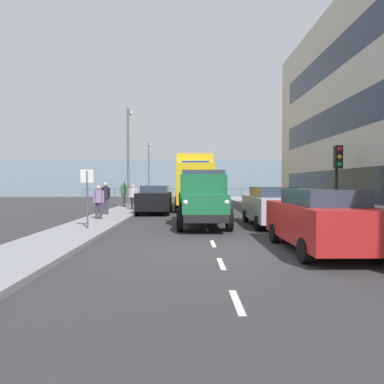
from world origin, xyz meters
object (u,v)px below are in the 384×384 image
Objects in this scene: lorry_cargo_yellow at (195,180)px; car_red_kerbside_near at (319,219)px; pedestrian_in_dark_coat at (132,193)px; street_sign at (87,188)px; traffic_light_near at (338,168)px; car_silver_kerbside_1 at (270,206)px; pedestrian_couple_b at (99,199)px; lamp_post_promenade at (129,149)px; lamp_post_far at (149,165)px; car_black_oppositeside_0 at (155,199)px; pedestrian_near_railing at (124,192)px; pedestrian_with_bag at (133,195)px; pedestrian_by_lamp at (105,195)px; truck_vintage_green at (203,199)px.

car_red_kerbside_near is at bearing 101.92° from lorry_cargo_yellow.
pedestrian_in_dark_coat is 13.73m from street_sign.
car_silver_kerbside_1 is at bearing -32.63° from traffic_light_near.
pedestrian_couple_b is 1.03× the size of pedestrian_in_dark_coat.
lamp_post_promenade is at bearing -48.09° from car_silver_kerbside_1.
pedestrian_in_dark_coat is 9.19m from lamp_post_far.
lorry_cargo_yellow reaches higher than car_black_oppositeside_0.
pedestrian_near_railing is at bearing -62.25° from lamp_post_promenade.
traffic_light_near is (-2.27, 1.46, 1.58)m from car_silver_kerbside_1.
car_black_oppositeside_0 is 0.65× the size of lamp_post_far.
car_black_oppositeside_0 is at bearing 98.11° from lamp_post_far.
pedestrian_couple_b reaches higher than car_red_kerbside_near.
car_black_oppositeside_0 is at bearing 140.22° from pedestrian_with_bag.
lorry_cargo_yellow is 4.68m from car_black_oppositeside_0.
car_red_kerbside_near is 27.33m from lamp_post_far.
pedestrian_with_bag is 0.73× the size of street_sign.
car_silver_kerbside_1 is 2.49× the size of pedestrian_by_lamp.
car_black_oppositeside_0 is 3.17m from pedestrian_by_lamp.
street_sign is at bearing 69.00° from lorry_cargo_yellow.
pedestrian_couple_b is (7.91, -1.52, 0.20)m from car_silver_kerbside_1.
pedestrian_in_dark_coat reaches higher than car_black_oppositeside_0.
traffic_light_near reaches higher than car_black_oppositeside_0.
truck_vintage_green is 5.53m from traffic_light_near.
truck_vintage_green is 0.82× the size of lamp_post_promenade.
truck_vintage_green is at bearing 160.63° from pedestrian_couple_b.
lorry_cargo_yellow is 4.85m from pedestrian_with_bag.
car_red_kerbside_near is 12.42m from car_black_oppositeside_0.
lamp_post_promenade reaches higher than street_sign.
lamp_post_promenade reaches higher than car_red_kerbside_near.
lamp_post_far reaches higher than pedestrian_near_railing.
traffic_light_near is at bearing 116.19° from lorry_cargo_yellow.
lamp_post_far is (10.06, -22.20, 1.30)m from traffic_light_near.
traffic_light_near is (-2.27, -3.84, 1.58)m from car_red_kerbside_near.
pedestrian_by_lamp is (8.18, -3.89, 0.30)m from car_silver_kerbside_1.
lamp_post_far is (-0.39, -16.86, 2.58)m from pedestrian_by_lamp.
pedestrian_by_lamp is at bearing 48.18° from lorry_cargo_yellow.
truck_vintage_green is 0.94× the size of lamp_post_far.
pedestrian_couple_b is 0.51× the size of traffic_light_near.
pedestrian_by_lamp reaches higher than car_red_kerbside_near.
car_red_kerbside_near is at bearing 90.00° from car_silver_kerbside_1.
lorry_cargo_yellow is 5.23m from pedestrian_near_railing.
car_silver_kerbside_1 is 7.69m from street_sign.
car_red_kerbside_near is 0.63× the size of lamp_post_promenade.
traffic_light_near reaches higher than street_sign.
lorry_cargo_yellow reaches higher than pedestrian_with_bag.
car_silver_kerbside_1 is at bearing 108.18° from lorry_cargo_yellow.
traffic_light_near is 0.53× the size of lamp_post_far.
lorry_cargo_yellow reaches higher than car_red_kerbside_near.
pedestrian_near_railing reaches higher than car_red_kerbside_near.
pedestrian_couple_b is at bearing -40.74° from car_red_kerbside_near.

